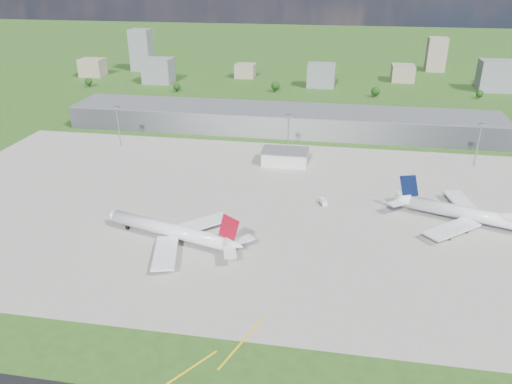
% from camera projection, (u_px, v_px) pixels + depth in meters
% --- Properties ---
extents(ground, '(1400.00, 1400.00, 0.00)m').
position_uv_depth(ground, '(279.00, 137.00, 342.48)').
color(ground, '#2B5119').
rests_on(ground, ground).
extents(apron, '(360.00, 190.00, 0.08)m').
position_uv_depth(apron, '(270.00, 208.00, 242.33)').
color(apron, gray).
rests_on(apron, ground).
extents(terminal, '(300.00, 42.00, 15.00)m').
position_uv_depth(terminal, '(282.00, 120.00, 352.80)').
color(terminal, gray).
rests_on(terminal, ground).
extents(ops_building, '(26.00, 16.00, 8.00)m').
position_uv_depth(ops_building, '(285.00, 157.00, 294.46)').
color(ops_building, silver).
rests_on(ops_building, ground).
extents(mast_west, '(3.50, 2.00, 25.90)m').
position_uv_depth(mast_west, '(118.00, 119.00, 319.15)').
color(mast_west, gray).
rests_on(mast_west, ground).
extents(mast_center, '(3.50, 2.00, 25.90)m').
position_uv_depth(mast_center, '(288.00, 128.00, 302.20)').
color(mast_center, gray).
rests_on(mast_center, ground).
extents(mast_east, '(3.50, 2.00, 25.90)m').
position_uv_depth(mast_east, '(479.00, 137.00, 285.25)').
color(mast_east, gray).
rests_on(mast_east, ground).
extents(airliner_red_twin, '(67.76, 51.73, 18.96)m').
position_uv_depth(airliner_red_twin, '(173.00, 231.00, 210.63)').
color(airliner_red_twin, white).
rests_on(airliner_red_twin, ground).
extents(airliner_blue_quad, '(71.50, 54.72, 19.24)m').
position_uv_depth(airliner_blue_quad, '(479.00, 216.00, 222.91)').
color(airliner_blue_quad, white).
rests_on(airliner_blue_quad, ground).
extents(tug_yellow, '(3.92, 3.56, 1.72)m').
position_uv_depth(tug_yellow, '(173.00, 244.00, 209.58)').
color(tug_yellow, yellow).
rests_on(tug_yellow, ground).
extents(van_white_near, '(4.39, 6.26, 2.87)m').
position_uv_depth(van_white_near, '(323.00, 202.00, 244.86)').
color(van_white_near, silver).
rests_on(van_white_near, ground).
extents(van_white_far, '(4.36, 2.39, 2.21)m').
position_uv_depth(van_white_far, '(462.00, 226.00, 222.79)').
color(van_white_far, white).
rests_on(van_white_far, ground).
extents(bldg_far_w, '(24.00, 20.00, 18.00)m').
position_uv_depth(bldg_far_w, '(93.00, 67.00, 525.00)').
color(bldg_far_w, gray).
rests_on(bldg_far_w, ground).
extents(bldg_w, '(28.00, 22.00, 24.00)m').
position_uv_depth(bldg_w, '(158.00, 71.00, 493.50)').
color(bldg_w, slate).
rests_on(bldg_w, ground).
extents(bldg_cw, '(20.00, 18.00, 14.00)m').
position_uv_depth(bldg_cw, '(245.00, 71.00, 519.10)').
color(bldg_cw, gray).
rests_on(bldg_cw, ground).
extents(bldg_c, '(26.00, 20.00, 22.00)m').
position_uv_depth(bldg_c, '(321.00, 75.00, 478.22)').
color(bldg_c, slate).
rests_on(bldg_c, ground).
extents(bldg_ce, '(22.00, 24.00, 16.00)m').
position_uv_depth(bldg_ce, '(403.00, 73.00, 502.99)').
color(bldg_ce, gray).
rests_on(bldg_ce, ground).
extents(bldg_e, '(30.00, 22.00, 28.00)m').
position_uv_depth(bldg_e, '(495.00, 76.00, 461.28)').
color(bldg_e, slate).
rests_on(bldg_e, ground).
extents(bldg_tall_w, '(22.00, 20.00, 44.00)m').
position_uv_depth(bldg_tall_w, '(142.00, 50.00, 549.28)').
color(bldg_tall_w, slate).
rests_on(bldg_tall_w, ground).
extents(bldg_tall_e, '(20.00, 18.00, 36.00)m').
position_uv_depth(bldg_tall_e, '(436.00, 54.00, 546.44)').
color(bldg_tall_e, gray).
rests_on(bldg_tall_e, ground).
extents(tree_far_w, '(7.20, 7.20, 8.80)m').
position_uv_depth(tree_far_w, '(89.00, 82.00, 478.69)').
color(tree_far_w, '#382314').
rests_on(tree_far_w, ground).
extents(tree_w, '(6.75, 6.75, 8.25)m').
position_uv_depth(tree_w, '(177.00, 87.00, 460.48)').
color(tree_w, '#382314').
rests_on(tree_w, ground).
extents(tree_c, '(8.10, 8.10, 9.90)m').
position_uv_depth(tree_c, '(276.00, 86.00, 459.64)').
color(tree_c, '#382314').
rests_on(tree_c, ground).
extents(tree_e, '(7.65, 7.65, 9.35)m').
position_uv_depth(tree_e, '(375.00, 91.00, 441.43)').
color(tree_e, '#382314').
rests_on(tree_e, ground).
extents(tree_far_e, '(6.30, 6.30, 7.70)m').
position_uv_depth(tree_far_e, '(480.00, 94.00, 436.93)').
color(tree_far_e, '#382314').
rests_on(tree_far_e, ground).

